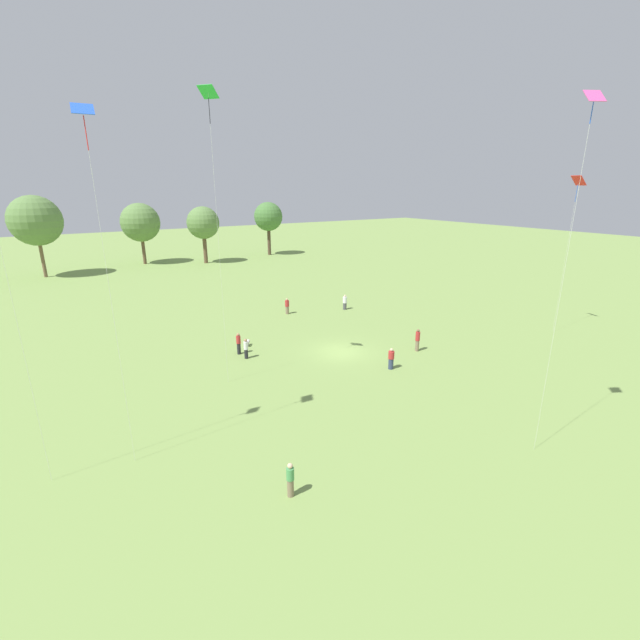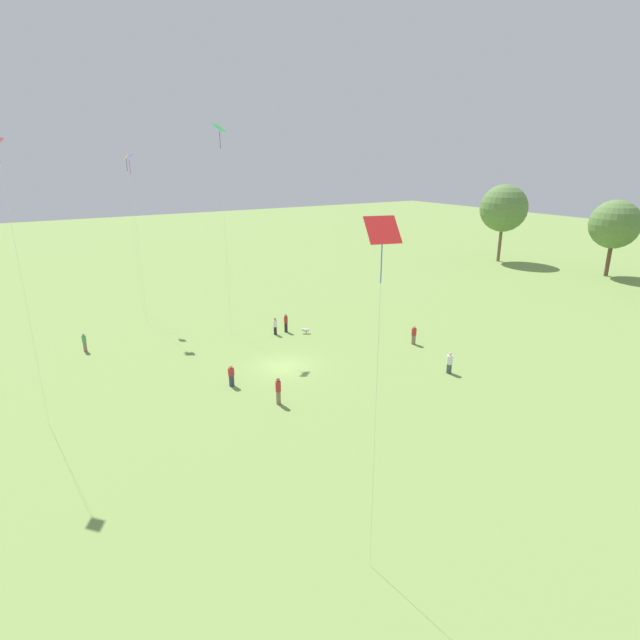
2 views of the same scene
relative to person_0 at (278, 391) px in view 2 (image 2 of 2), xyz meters
The scene contains 16 objects.
ground_plane 6.46m from the person_0, 149.45° to the left, with size 240.00×240.00×0.00m, color #7A994C.
tree_0 59.06m from the person_0, 115.83° to the left, with size 7.29×7.29×12.04m.
tree_1 58.30m from the person_0, 100.28° to the left, with size 6.60×6.60×10.54m.
person_0 is the anchor object (origin of this frame).
person_1 4.61m from the person_0, 159.31° to the right, with size 0.62×0.62×1.65m.
person_2 19.88m from the person_0, 150.56° to the right, with size 0.49×0.49×1.67m.
person_3 15.97m from the person_0, 104.19° to the left, with size 0.58×0.58×1.72m.
person_4 14.04m from the person_0, 154.25° to the left, with size 0.48×0.48×1.66m.
person_5 13.75m from the person_0, 80.29° to the left, with size 0.49×0.49×1.69m.
person_6 14.71m from the person_0, 150.23° to the left, with size 0.50×0.50×1.79m.
kite_0 20.32m from the person_0, 110.03° to the right, with size 0.92×0.85×16.85m.
kite_1 19.23m from the person_0, 12.59° to the right, with size 1.03×1.26×14.01m.
kite_2 29.75m from the person_0, behind, with size 0.77×0.53×16.22m.
kite_3 26.84m from the person_0, behind, with size 0.87×0.75×16.20m.
kite_4 22.69m from the person_0, 169.78° to the left, with size 1.27×1.28×18.59m.
dog_0 14.35m from the person_0, 142.89° to the left, with size 0.58×0.73×0.50m.
Camera 2 is at (32.81, -16.71, 15.80)m, focal length 28.00 mm.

